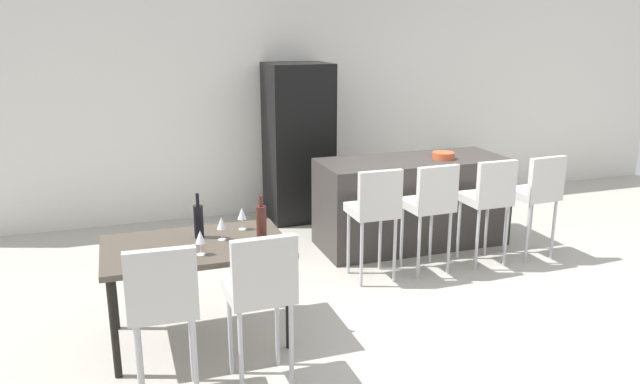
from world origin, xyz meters
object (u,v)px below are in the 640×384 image
Objects in this scene: potted_plant at (467,177)px; wine_bottle_middle at (261,222)px; wine_glass_far at (200,237)px; fruit_bowl at (443,156)px; wine_glass_left at (221,224)px; wine_glass_right at (242,214)px; bar_chair_middle at (431,201)px; wine_bottle_inner at (199,221)px; bar_chair_right at (489,195)px; bar_chair_far at (537,190)px; dining_chair_near at (163,300)px; dining_chair_far at (261,286)px; refrigerator at (298,142)px; dining_table at (196,254)px; bar_chair_left at (375,207)px; kitchen_island at (411,202)px.

wine_bottle_middle is at bearing -142.15° from potted_plant.
wine_glass_far is at bearing -143.94° from potted_plant.
wine_bottle_middle is 2.58m from fruit_bowl.
wine_glass_left is 0.26m from wine_glass_right.
bar_chair_middle is 2.20m from wine_bottle_inner.
bar_chair_far is at bearing 0.01° from bar_chair_right.
bar_chair_far is at bearing 19.98° from dining_chair_near.
wine_bottle_middle is 0.46m from wine_bottle_inner.
potted_plant is (3.59, 3.37, -0.38)m from dining_chair_far.
fruit_bowl is at bearing -49.94° from refrigerator.
bar_chair_far is 0.81× the size of dining_table.
bar_chair_middle reaches higher than potted_plant.
bar_chair_middle is at bearing -126.86° from fruit_bowl.
dining_chair_far is 1.00m from wine_glass_right.
bar_chair_middle reaches higher than wine_glass_far.
bar_chair_middle is 2.66m from potted_plant.
bar_chair_far reaches higher than wine_glass_left.
dining_chair_near is at bearing -110.77° from wine_bottle_inner.
dining_chair_near is 0.57× the size of refrigerator.
bar_chair_left and dining_chair_near have the same top height.
dining_chair_near reaches higher than kitchen_island.
wine_bottle_middle is at bearing -71.37° from wine_glass_right.
bar_chair_middle is 1.87× the size of potted_plant.
bar_chair_left and bar_chair_far have the same top height.
kitchen_island is 11.23× the size of wine_glass_right.
wine_bottle_inner is (-2.77, -0.43, 0.17)m from bar_chair_right.
dining_chair_near is 0.59m from dining_chair_far.
bar_chair_middle is at bearing 34.95° from dining_chair_far.
refrigerator reaches higher than bar_chair_far.
wine_glass_far is at bearing -147.09° from kitchen_island.
bar_chair_middle is 3.12× the size of wine_bottle_inner.
bar_chair_right reaches higher than dining_table.
wine_glass_left is at bearing -165.13° from bar_chair_middle.
refrigerator reaches higher than bar_chair_left.
dining_chair_far reaches higher than fruit_bowl.
bar_chair_right is 2.41m from refrigerator.
refrigerator reaches higher than fruit_bowl.
wine_glass_left is 0.31× the size of potted_plant.
kitchen_island is 3.43m from dining_chair_near.
wine_glass_far is at bearing -154.40° from bar_chair_left.
dining_chair_near and dining_chair_far have the same top height.
bar_chair_right is at bearing 15.60° from wine_glass_far.
wine_glass_right is at bearing -151.07° from kitchen_island.
wine_glass_left is at bearing -149.54° from kitchen_island.
bar_chair_right is 2.33m from potted_plant.
wine_glass_right is at bearing -164.49° from bar_chair_left.
wine_bottle_inner is 2.88m from fruit_bowl.
potted_plant is at bearing 75.93° from bar_chair_far.
kitchen_island is 2.41m from wine_bottle_middle.
bar_chair_far is 3.12× the size of wine_bottle_inner.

